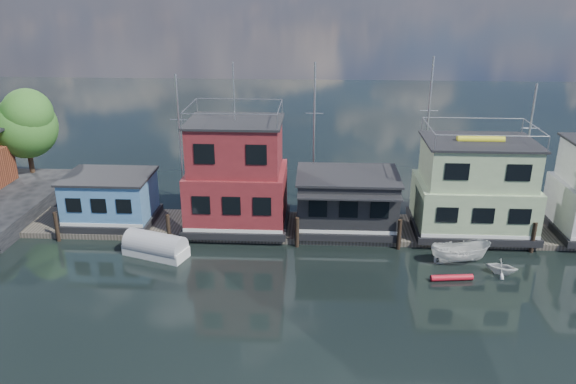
# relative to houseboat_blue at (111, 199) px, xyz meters

# --- Properties ---
(ground) EXTENTS (160.00, 160.00, 0.00)m
(ground) POSITION_rel_houseboat_blue_xyz_m (18.00, -12.00, -2.21)
(ground) COLOR black
(ground) RESTS_ON ground
(dock) EXTENTS (48.00, 5.00, 0.40)m
(dock) POSITION_rel_houseboat_blue_xyz_m (18.00, 0.00, -2.01)
(dock) COLOR #595147
(dock) RESTS_ON ground
(houseboat_blue) EXTENTS (6.40, 4.90, 3.66)m
(houseboat_blue) POSITION_rel_houseboat_blue_xyz_m (0.00, 0.00, 0.00)
(houseboat_blue) COLOR black
(houseboat_blue) RESTS_ON dock
(houseboat_red) EXTENTS (7.40, 5.90, 11.86)m
(houseboat_red) POSITION_rel_houseboat_blue_xyz_m (9.50, 0.00, 1.90)
(houseboat_red) COLOR black
(houseboat_red) RESTS_ON dock
(houseboat_dark) EXTENTS (7.40, 6.10, 4.06)m
(houseboat_dark) POSITION_rel_houseboat_blue_xyz_m (17.50, -0.02, 0.21)
(houseboat_dark) COLOR black
(houseboat_dark) RESTS_ON dock
(houseboat_green) EXTENTS (8.40, 5.90, 7.03)m
(houseboat_green) POSITION_rel_houseboat_blue_xyz_m (26.50, 0.00, 1.34)
(houseboat_green) COLOR black
(houseboat_green) RESTS_ON dock
(pilings) EXTENTS (42.28, 0.28, 2.20)m
(pilings) POSITION_rel_houseboat_blue_xyz_m (17.67, -2.80, -1.11)
(pilings) COLOR #2D2116
(pilings) RESTS_ON ground
(background_masts) EXTENTS (36.40, 0.16, 12.00)m
(background_masts) POSITION_rel_houseboat_blue_xyz_m (22.76, 6.00, 3.35)
(background_masts) COLOR silver
(background_masts) RESTS_ON ground
(motorboat) EXTENTS (4.07, 1.91, 1.52)m
(motorboat) POSITION_rel_houseboat_blue_xyz_m (24.73, -4.64, -1.45)
(motorboat) COLOR silver
(motorboat) RESTS_ON ground
(tarp_runabout) EXTENTS (4.65, 3.02, 1.76)m
(tarp_runabout) POSITION_rel_houseboat_blue_xyz_m (4.56, -4.66, -1.55)
(tarp_runabout) COLOR silver
(tarp_runabout) RESTS_ON ground
(red_kayak) EXTENTS (2.64, 0.68, 0.38)m
(red_kayak) POSITION_rel_houseboat_blue_xyz_m (23.74, -6.99, -2.01)
(red_kayak) COLOR red
(red_kayak) RESTS_ON ground
(dinghy_teal) EXTENTS (4.10, 3.68, 0.70)m
(dinghy_teal) POSITION_rel_houseboat_blue_xyz_m (4.66, -3.27, -1.86)
(dinghy_teal) COLOR teal
(dinghy_teal) RESTS_ON ground
(dinghy_white) EXTENTS (2.41, 2.24, 1.03)m
(dinghy_white) POSITION_rel_houseboat_blue_xyz_m (27.03, -5.98, -1.69)
(dinghy_white) COLOR silver
(dinghy_white) RESTS_ON ground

